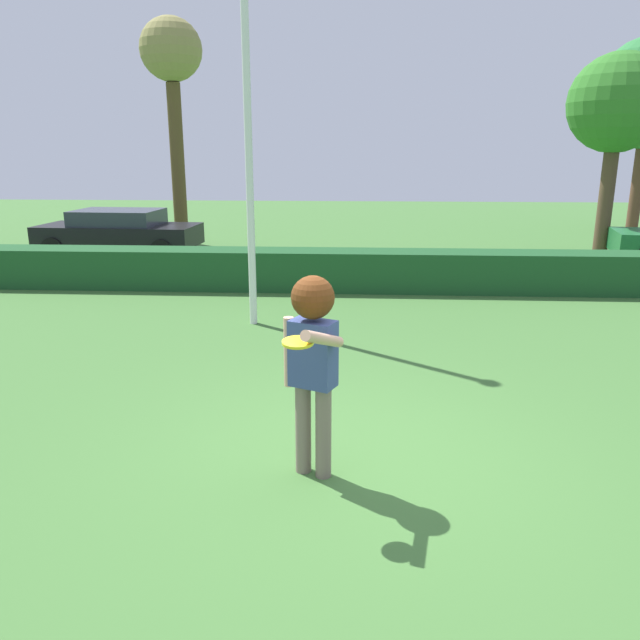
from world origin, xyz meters
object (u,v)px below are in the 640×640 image
at_px(lamppost, 247,109).
at_px(willow_tree, 617,106).
at_px(person, 312,349).
at_px(bare_elm_tree, 172,64).
at_px(parked_car_black, 119,231).
at_px(frisbee, 298,342).

bearing_deg(lamppost, willow_tree, 40.54).
bearing_deg(willow_tree, person, -119.99).
bearing_deg(willow_tree, bare_elm_tree, 170.75).
xyz_separation_m(person, parked_car_black, (-6.04, 11.35, -0.49)).
bearing_deg(frisbee, willow_tree, 60.73).
bearing_deg(lamppost, bare_elm_tree, 112.47).
bearing_deg(person, lamppost, 105.30).
xyz_separation_m(person, willow_tree, (6.88, 11.92, 2.69)).
distance_m(person, willow_tree, 14.03).
xyz_separation_m(lamppost, parked_car_black, (-4.70, 6.45, -2.71)).
height_order(frisbee, bare_elm_tree, bare_elm_tree).
distance_m(lamppost, parked_car_black, 8.43).
relative_size(parked_car_black, willow_tree, 0.83).
bearing_deg(willow_tree, lamppost, -139.46).
bearing_deg(parked_car_black, lamppost, -53.92).
xyz_separation_m(person, bare_elm_tree, (-5.05, 13.86, 4.01)).
height_order(parked_car_black, willow_tree, willow_tree).
bearing_deg(lamppost, frisbee, -76.80).
xyz_separation_m(person, frisbee, (-0.08, -0.49, 0.21)).
xyz_separation_m(frisbee, lamppost, (-1.26, 5.38, 2.01)).
xyz_separation_m(person, lamppost, (-1.34, 4.89, 2.22)).
relative_size(frisbee, willow_tree, 0.05).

